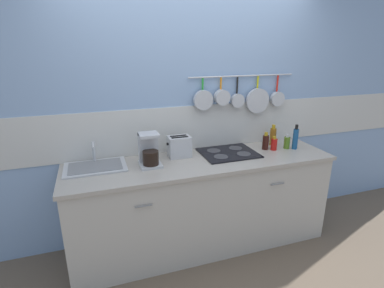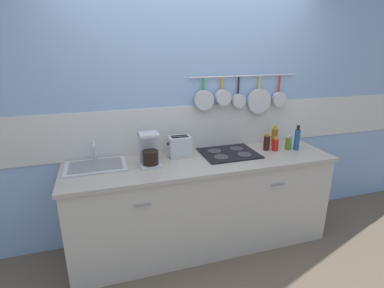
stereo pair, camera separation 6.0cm
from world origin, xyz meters
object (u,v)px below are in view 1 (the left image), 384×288
Objects in this scene: coffee_maker at (149,152)px; bottle_dish_soap at (273,136)px; bottle_vinegar at (274,144)px; bottle_olive_oil at (266,142)px; bottle_sesame_oil at (296,138)px; toaster at (179,147)px; bottle_hot_sauce at (287,142)px.

coffee_maker is 1.36m from bottle_dish_soap.
bottle_dish_soap reaches higher than bottle_vinegar.
bottle_olive_oil is 0.70× the size of bottle_sesame_oil.
bottle_dish_soap reaches higher than toaster.
coffee_maker is at bearing 179.31° from bottle_hot_sauce.
bottle_sesame_oil is at bearing -31.99° from bottle_hot_sauce.
bottle_vinegar is 0.23m from bottle_sesame_oil.
bottle_hot_sauce is (1.42, -0.02, -0.06)m from coffee_maker.
bottle_sesame_oil reaches higher than bottle_olive_oil.
bottle_olive_oil is (1.20, 0.03, -0.04)m from coffee_maker.
toaster is 1.12m from bottle_hot_sauce.
bottle_dish_soap is 1.48× the size of bottle_hot_sauce.
bottle_dish_soap is 0.24m from bottle_sesame_oil.
coffee_maker reaches higher than bottle_vinegar.
bottle_sesame_oil is (0.29, -0.09, 0.03)m from bottle_olive_oil.
bottle_olive_oil is (0.89, -0.08, -0.02)m from toaster.
bottle_sesame_oil reaches higher than toaster.
coffee_maker is 1.49m from bottle_sesame_oil.
bottle_hot_sauce is at bearing -11.19° from bottle_olive_oil.
bottle_dish_soap is at bearing 61.92° from bottle_vinegar.
toaster is at bearing -178.94° from bottle_dish_soap.
bottle_vinegar is at bearing 167.95° from bottle_sesame_oil.
bottle_vinegar is at bearing -118.08° from bottle_dish_soap.
bottle_olive_oil is at bearing -5.27° from toaster.
bottle_dish_soap is (0.15, 0.10, 0.02)m from bottle_olive_oil.
bottle_olive_oil is at bearing -146.07° from bottle_dish_soap.
bottle_hot_sauce is (0.15, -0.00, 0.00)m from bottle_vinegar.
toaster is 1.03× the size of bottle_dish_soap.
bottle_hot_sauce is at bearing -0.69° from coffee_maker.
bottle_olive_oil is 0.09m from bottle_vinegar.
coffee_maker is at bearing 179.40° from bottle_vinegar.
bottle_olive_oil is at bearing 168.81° from bottle_hot_sauce.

